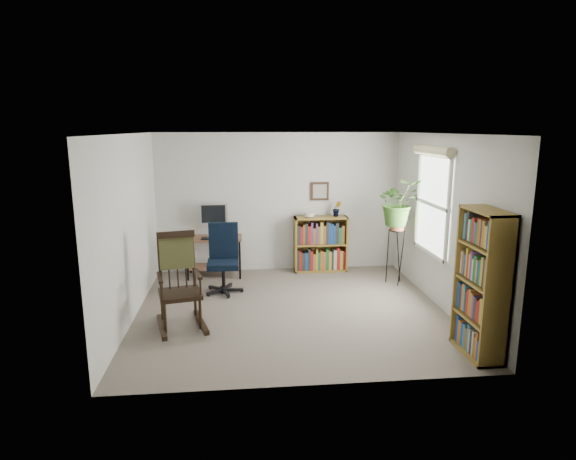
{
  "coord_description": "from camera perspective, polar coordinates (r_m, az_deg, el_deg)",
  "views": [
    {
      "loc": [
        -0.67,
        -6.25,
        2.48
      ],
      "look_at": [
        0.0,
        0.4,
        1.05
      ],
      "focal_mm": 30.0,
      "sensor_mm": 36.0,
      "label": 1
    }
  ],
  "objects": [
    {
      "name": "tall_bookshelf",
      "position": [
        5.65,
        21.96,
        -5.92
      ],
      "size": [
        0.31,
        0.72,
        1.64
      ],
      "primitive_type": null,
      "color": "olive",
      "rests_on": "floor"
    },
    {
      "name": "framed_picture",
      "position": [
        8.41,
        3.79,
        4.6
      ],
      "size": [
        0.32,
        0.04,
        0.32
      ],
      "primitive_type": null,
      "color": "black",
      "rests_on": "wall_back"
    },
    {
      "name": "desk",
      "position": [
        8.25,
        -8.71,
        -3.15
      ],
      "size": [
        0.93,
        0.51,
        0.67
      ],
      "primitive_type": null,
      "color": "brown",
      "rests_on": "floor"
    },
    {
      "name": "window",
      "position": [
        7.18,
        16.69,
        2.91
      ],
      "size": [
        0.12,
        1.2,
        1.5
      ],
      "primitive_type": null,
      "color": "white",
      "rests_on": "wall_right"
    },
    {
      "name": "office_chair",
      "position": [
        7.33,
        -7.72,
        -3.41
      ],
      "size": [
        0.61,
        0.61,
        1.07
      ],
      "primitive_type": null,
      "rotation": [
        0.0,
        0.0,
        -0.05
      ],
      "color": "black",
      "rests_on": "floor"
    },
    {
      "name": "floor",
      "position": [
        6.76,
        0.35,
        -9.46
      ],
      "size": [
        4.2,
        4.0,
        0.0
      ],
      "primitive_type": "cube",
      "color": "slate",
      "rests_on": "ground"
    },
    {
      "name": "wall_right",
      "position": [
        6.96,
        17.83,
        0.89
      ],
      "size": [
        0.0,
        4.0,
        2.4
      ],
      "primitive_type": "cube",
      "color": "silver",
      "rests_on": "ground"
    },
    {
      "name": "wall_front",
      "position": [
        4.49,
        3.1,
        -4.49
      ],
      "size": [
        4.2,
        0.0,
        2.4
      ],
      "primitive_type": "cube",
      "color": "silver",
      "rests_on": "ground"
    },
    {
      "name": "wall_left",
      "position": [
        6.54,
        -18.27,
        0.17
      ],
      "size": [
        0.0,
        4.0,
        2.4
      ],
      "primitive_type": "cube",
      "color": "silver",
      "rests_on": "ground"
    },
    {
      "name": "wall_back",
      "position": [
        8.38,
        -1.1,
        3.28
      ],
      "size": [
        4.2,
        0.0,
        2.4
      ],
      "primitive_type": "cube",
      "color": "silver",
      "rests_on": "ground"
    },
    {
      "name": "keyboard",
      "position": [
        8.05,
        -8.83,
        -0.98
      ],
      "size": [
        0.4,
        0.15,
        0.02
      ],
      "primitive_type": "cube",
      "color": "black",
      "rests_on": "desk"
    },
    {
      "name": "rocking_chair",
      "position": [
        6.14,
        -12.74,
        -5.94
      ],
      "size": [
        0.85,
        1.17,
        1.23
      ],
      "primitive_type": null,
      "rotation": [
        0.0,
        0.0,
        0.22
      ],
      "color": "black",
      "rests_on": "floor"
    },
    {
      "name": "potted_plant_small",
      "position": [
        8.38,
        5.8,
        2.0
      ],
      "size": [
        0.13,
        0.24,
        0.11
      ],
      "primitive_type": "imported",
      "color": "#335C20",
      "rests_on": "low_bookshelf"
    },
    {
      "name": "spider_plant",
      "position": [
        7.7,
        13.07,
        5.86
      ],
      "size": [
        1.69,
        1.88,
        1.46
      ],
      "primitive_type": "imported",
      "color": "#335C20",
      "rests_on": "plant_stand"
    },
    {
      "name": "low_bookshelf",
      "position": [
        8.43,
        3.87,
        -1.65
      ],
      "size": [
        0.92,
        0.31,
        0.97
      ],
      "primitive_type": null,
      "color": "olive",
      "rests_on": "floor"
    },
    {
      "name": "plant_stand",
      "position": [
        7.9,
        12.66,
        -2.61
      ],
      "size": [
        0.37,
        0.37,
        1.03
      ],
      "primitive_type": null,
      "rotation": [
        0.0,
        0.0,
        0.4
      ],
      "color": "black",
      "rests_on": "floor"
    },
    {
      "name": "monitor",
      "position": [
        8.25,
        -8.8,
        1.24
      ],
      "size": [
        0.46,
        0.16,
        0.56
      ],
      "primitive_type": null,
      "color": "silver",
      "rests_on": "desk"
    },
    {
      "name": "ceiling",
      "position": [
        6.29,
        0.37,
        11.35
      ],
      "size": [
        4.2,
        4.0,
        0.0
      ],
      "primitive_type": "cube",
      "color": "silver",
      "rests_on": "ground"
    }
  ]
}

